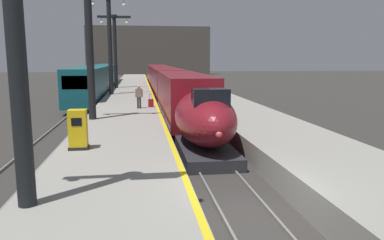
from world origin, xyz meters
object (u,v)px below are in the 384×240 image
rolling_suitcase (151,103)px  ticket_machine_yellow (78,131)px  passenger_near_edge (139,95)px  regional_train_adjacent (99,79)px  station_column_mid (89,29)px  highspeed_train_main (167,83)px  station_column_far (110,36)px  station_column_distant (115,44)px

rolling_suitcase → ticket_machine_yellow: size_ratio=0.61×
passenger_near_edge → rolling_suitcase: passenger_near_edge is taller
regional_train_adjacent → ticket_machine_yellow: size_ratio=22.87×
station_column_mid → rolling_suitcase: (3.66, 5.22, -4.99)m
highspeed_train_main → rolling_suitcase: (-2.24, -13.80, -0.60)m
station_column_far → rolling_suitcase: (3.66, -11.07, -5.55)m
highspeed_train_main → station_column_far: size_ratio=5.79×
station_column_mid → ticket_machine_yellow: size_ratio=5.47×
passenger_near_edge → ticket_machine_yellow: passenger_near_edge is taller
station_column_distant → ticket_machine_yellow: (0.35, -32.49, -4.61)m
regional_train_adjacent → highspeed_train_main: bearing=-42.7°
regional_train_adjacent → rolling_suitcase: size_ratio=37.27×
highspeed_train_main → passenger_near_edge: 14.70m
station_column_far → passenger_near_edge: (2.78, -11.63, -4.86)m
highspeed_train_main → station_column_mid: station_column_mid is taller
highspeed_train_main → ticket_machine_yellow: 27.29m
station_column_mid → ticket_machine_yellow: bearing=-87.4°
regional_train_adjacent → rolling_suitcase: regional_train_adjacent is taller
station_column_distant → passenger_near_edge: 20.79m
station_column_distant → rolling_suitcase: 20.55m
station_column_distant → station_column_far: bearing=-90.0°
station_column_mid → station_column_far: 16.30m
regional_train_adjacent → passenger_near_edge: regional_train_adjacent is taller
ticket_machine_yellow → station_column_distant: bearing=90.6°
regional_train_adjacent → passenger_near_edge: bearing=-77.1°
station_column_distant → ticket_machine_yellow: 32.82m
station_column_far → station_column_distant: (-0.00, 8.50, -0.50)m
station_column_far → rolling_suitcase: 12.91m
regional_train_adjacent → station_column_mid: (2.20, -26.49, 4.22)m
rolling_suitcase → ticket_machine_yellow: bearing=-104.4°
station_column_mid → regional_train_adjacent: bearing=94.7°
passenger_near_edge → ticket_machine_yellow: 12.59m
station_column_mid → station_column_distant: bearing=90.0°
station_column_far → ticket_machine_yellow: bearing=-89.2°
station_column_mid → passenger_near_edge: (2.78, 4.66, -4.31)m
ticket_machine_yellow → passenger_near_edge: bearing=78.9°
station_column_far → rolling_suitcase: size_ratio=9.98×
highspeed_train_main → regional_train_adjacent: 11.02m
highspeed_train_main → station_column_distant: size_ratio=6.41×
highspeed_train_main → rolling_suitcase: 14.00m
highspeed_train_main → passenger_near_edge: highspeed_train_main is taller
station_column_far → passenger_near_edge: bearing=-76.5°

